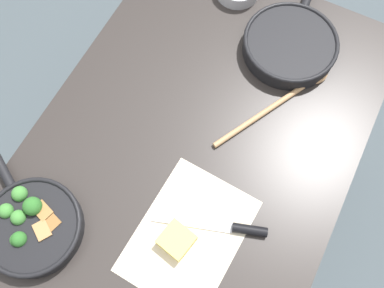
{
  "coord_description": "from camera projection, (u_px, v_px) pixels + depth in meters",
  "views": [
    {
      "loc": [
        -0.37,
        -0.19,
        1.79
      ],
      "look_at": [
        0.0,
        0.0,
        0.76
      ],
      "focal_mm": 40.0,
      "sensor_mm": 36.0,
      "label": 1
    }
  ],
  "objects": [
    {
      "name": "ground_plane",
      "position": [
        192.0,
        210.0,
        1.82
      ],
      "size": [
        14.0,
        14.0,
        0.0
      ],
      "primitive_type": "plane",
      "color": "#424C51"
    },
    {
      "name": "parchment_sheet",
      "position": [
        189.0,
        235.0,
        1.05
      ],
      "size": [
        0.34,
        0.26,
        0.0
      ],
      "color": "beige",
      "rests_on": "dining_table_red"
    },
    {
      "name": "wooden_spoon",
      "position": [
        285.0,
        98.0,
        1.18
      ],
      "size": [
        0.36,
        0.21,
        0.02
      ],
      "rotation": [
        0.0,
        0.0,
        -0.48
      ],
      "color": "tan",
      "rests_on": "dining_table_red"
    },
    {
      "name": "skillet_eggs",
      "position": [
        290.0,
        44.0,
        1.22
      ],
      "size": [
        0.42,
        0.27,
        0.05
      ],
      "rotation": [
        0.0,
        0.0,
        0.09
      ],
      "color": "black",
      "rests_on": "dining_table_red"
    },
    {
      "name": "dining_table_red",
      "position": [
        192.0,
        158.0,
        1.21
      ],
      "size": [
        1.24,
        0.82,
        0.74
      ],
      "color": "#2D2826",
      "rests_on": "ground_plane"
    },
    {
      "name": "grater_knife",
      "position": [
        226.0,
        227.0,
        1.05
      ],
      "size": [
        0.11,
        0.28,
        0.02
      ],
      "rotation": [
        0.0,
        0.0,
        1.89
      ],
      "color": "silver",
      "rests_on": "dining_table_red"
    },
    {
      "name": "skillet_broccoli",
      "position": [
        32.0,
        224.0,
        1.03
      ],
      "size": [
        0.27,
        0.37,
        0.07
      ],
      "rotation": [
        0.0,
        0.0,
        1.05
      ],
      "color": "black",
      "rests_on": "dining_table_red"
    },
    {
      "name": "cheese_block",
      "position": [
        177.0,
        240.0,
        1.03
      ],
      "size": [
        0.09,
        0.09,
        0.04
      ],
      "color": "#E0C15B",
      "rests_on": "dining_table_red"
    }
  ]
}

